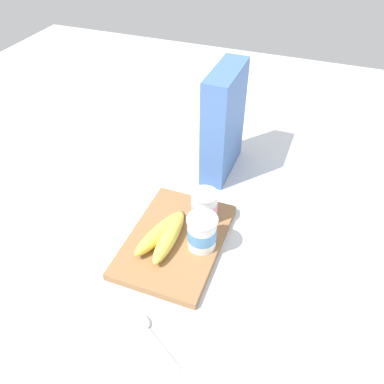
{
  "coord_description": "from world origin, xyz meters",
  "views": [
    {
      "loc": [
        0.54,
        0.24,
        0.68
      ],
      "look_at": [
        -0.11,
        0.0,
        0.07
      ],
      "focal_mm": 35.88,
      "sensor_mm": 36.0,
      "label": 1
    }
  ],
  "objects_px": {
    "yogurt_cup_back": "(201,234)",
    "banana_bunch": "(165,235)",
    "spoon": "(151,332)",
    "cutting_board": "(176,240)",
    "cereal_box": "(224,123)",
    "yogurt_cup_front": "(204,206)"
  },
  "relations": [
    {
      "from": "yogurt_cup_front",
      "to": "spoon",
      "type": "distance_m",
      "value": 0.31
    },
    {
      "from": "cereal_box",
      "to": "spoon",
      "type": "bearing_deg",
      "value": -175.81
    },
    {
      "from": "yogurt_cup_back",
      "to": "cutting_board",
      "type": "bearing_deg",
      "value": -94.43
    },
    {
      "from": "yogurt_cup_back",
      "to": "banana_bunch",
      "type": "bearing_deg",
      "value": -81.91
    },
    {
      "from": "yogurt_cup_back",
      "to": "spoon",
      "type": "bearing_deg",
      "value": -5.73
    },
    {
      "from": "cereal_box",
      "to": "yogurt_cup_back",
      "type": "xyz_separation_m",
      "value": [
        0.32,
        0.05,
        -0.09
      ]
    },
    {
      "from": "banana_bunch",
      "to": "spoon",
      "type": "height_order",
      "value": "banana_bunch"
    },
    {
      "from": "cereal_box",
      "to": "yogurt_cup_front",
      "type": "xyz_separation_m",
      "value": [
        0.23,
        0.03,
        -0.09
      ]
    },
    {
      "from": "yogurt_cup_back",
      "to": "spoon",
      "type": "height_order",
      "value": "yogurt_cup_back"
    },
    {
      "from": "yogurt_cup_back",
      "to": "banana_bunch",
      "type": "relative_size",
      "value": 0.49
    },
    {
      "from": "cereal_box",
      "to": "banana_bunch",
      "type": "xyz_separation_m",
      "value": [
        0.33,
        -0.03,
        -0.11
      ]
    },
    {
      "from": "cereal_box",
      "to": "yogurt_cup_front",
      "type": "relative_size",
      "value": 3.76
    },
    {
      "from": "cutting_board",
      "to": "banana_bunch",
      "type": "height_order",
      "value": "banana_bunch"
    },
    {
      "from": "spoon",
      "to": "yogurt_cup_front",
      "type": "bearing_deg",
      "value": -179.78
    },
    {
      "from": "yogurt_cup_front",
      "to": "yogurt_cup_back",
      "type": "distance_m",
      "value": 0.09
    },
    {
      "from": "yogurt_cup_front",
      "to": "cereal_box",
      "type": "bearing_deg",
      "value": -173.16
    },
    {
      "from": "banana_bunch",
      "to": "spoon",
      "type": "relative_size",
      "value": 1.38
    },
    {
      "from": "cutting_board",
      "to": "spoon",
      "type": "relative_size",
      "value": 2.45
    },
    {
      "from": "yogurt_cup_front",
      "to": "banana_bunch",
      "type": "height_order",
      "value": "yogurt_cup_front"
    },
    {
      "from": "banana_bunch",
      "to": "cutting_board",
      "type": "bearing_deg",
      "value": 131.45
    },
    {
      "from": "cereal_box",
      "to": "spoon",
      "type": "relative_size",
      "value": 2.41
    },
    {
      "from": "cutting_board",
      "to": "banana_bunch",
      "type": "xyz_separation_m",
      "value": [
        0.02,
        -0.02,
        0.03
      ]
    }
  ]
}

